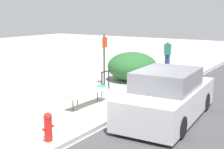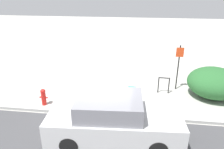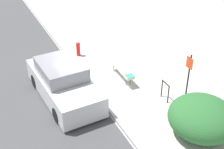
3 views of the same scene
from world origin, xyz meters
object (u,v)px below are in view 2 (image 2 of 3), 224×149
fire_hydrant (43,96)px  parked_car_near (113,120)px  sign_post (179,64)px  bench (115,88)px  bike_rack (164,84)px

fire_hydrant → parked_car_near: parked_car_near is taller
sign_post → parked_car_near: sign_post is taller
sign_post → fire_hydrant: size_ratio=3.01×
bench → fire_hydrant: fire_hydrant is taller
bench → sign_post: sign_post is taller
bike_rack → sign_post: bearing=37.2°
fire_hydrant → bench: bearing=18.7°
sign_post → fire_hydrant: bearing=-158.5°
bike_rack → fire_hydrant: 5.67m
bench → parked_car_near: parked_car_near is taller
sign_post → fire_hydrant: (-6.03, -2.38, -0.98)m
bench → bike_rack: bearing=21.6°
sign_post → parked_car_near: size_ratio=0.50×
bench → parked_car_near: (0.30, -2.89, 0.20)m
bike_rack → parked_car_near: parked_car_near is taller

